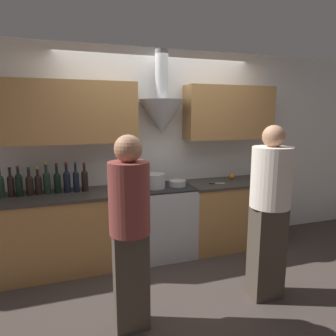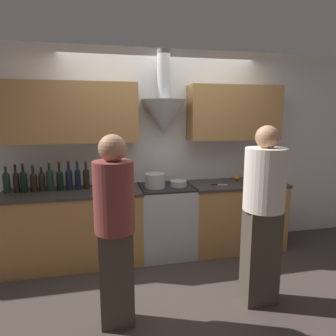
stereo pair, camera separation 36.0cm
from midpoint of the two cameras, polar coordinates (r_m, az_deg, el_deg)
ground_plane at (r=3.76m, az=3.73°, el=-18.14°), size 12.00×12.00×0.00m
wall_back at (r=3.89m, az=0.52°, el=5.85°), size 8.40×0.56×2.60m
counter_left at (r=3.76m, az=-14.80°, el=-10.90°), size 1.62×0.62×0.89m
counter_right at (r=4.20m, az=15.08°, el=-8.67°), size 1.25×0.62×0.89m
stove_range at (r=3.88m, az=2.37°, el=-9.90°), size 0.66×0.60×0.89m
wine_bottle_0 at (r=3.78m, az=-26.08°, el=-2.30°), size 0.08×0.08×0.33m
wine_bottle_1 at (r=3.76m, az=-24.56°, el=-2.31°), size 0.07×0.07×0.32m
wine_bottle_2 at (r=3.73m, az=-23.37°, el=-2.21°), size 0.07×0.07×0.34m
wine_bottle_3 at (r=3.73m, az=-21.76°, el=-2.34°), size 0.08×0.08×0.32m
wine_bottle_4 at (r=3.72m, az=-20.40°, el=-2.27°), size 0.07×0.07×0.31m
wine_bottle_5 at (r=3.70m, az=-19.03°, el=-1.96°), size 0.08×0.08×0.36m
wine_bottle_6 at (r=3.69m, az=-17.32°, el=-2.05°), size 0.08×0.08×0.35m
wine_bottle_7 at (r=3.68m, az=-15.71°, el=-1.91°), size 0.08×0.08×0.35m
wine_bottle_8 at (r=3.66m, az=-14.16°, el=-1.88°), size 0.07×0.07×0.35m
wine_bottle_9 at (r=3.67m, az=-12.63°, el=-1.80°), size 0.08×0.08×0.34m
stock_pot at (r=3.65m, az=0.32°, el=-2.45°), size 0.25×0.25×0.18m
mixing_bowl at (r=3.75m, az=4.74°, el=-2.97°), size 0.21×0.21×0.07m
orange_fruit at (r=4.23m, az=15.35°, el=-1.79°), size 0.07×0.07×0.07m
saucepan at (r=4.13m, az=21.20°, el=-2.27°), size 0.17×0.17×0.09m
chefs_knife at (r=3.91m, az=12.38°, el=-3.13°), size 0.20×0.07×0.01m
person_foreground_left at (r=2.48m, az=-5.96°, el=-10.56°), size 0.33×0.33×1.63m
person_foreground_right at (r=2.94m, az=21.08°, el=-7.39°), size 0.37×0.37×1.69m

